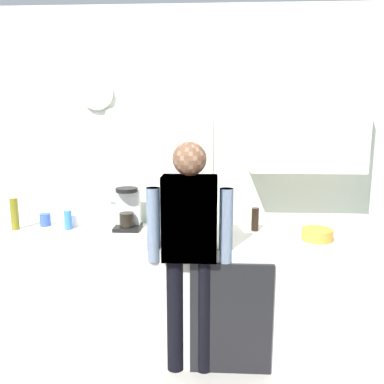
% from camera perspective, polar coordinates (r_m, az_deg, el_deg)
% --- Properties ---
extents(ground_plane, '(8.00, 8.00, 0.00)m').
position_cam_1_polar(ground_plane, '(3.07, -0.33, -24.02)').
color(ground_plane, '#9E998E').
extents(kitchen_counter, '(3.10, 0.64, 0.89)m').
position_cam_1_polar(kitchen_counter, '(3.11, -0.01, -14.12)').
color(kitchen_counter, beige).
rests_on(kitchen_counter, ground_plane).
extents(dishwasher_panel, '(0.56, 0.02, 0.80)m').
position_cam_1_polar(dishwasher_panel, '(2.84, 5.65, -17.82)').
color(dishwasher_panel, black).
rests_on(dishwasher_panel, ground_plane).
extents(back_wall_assembly, '(4.70, 0.42, 2.60)m').
position_cam_1_polar(back_wall_assembly, '(3.25, 2.15, 3.67)').
color(back_wall_assembly, silver).
rests_on(back_wall_assembly, ground_plane).
extents(coffee_maker, '(0.20, 0.20, 0.33)m').
position_cam_1_polar(coffee_maker, '(3.14, -9.19, -2.62)').
color(coffee_maker, black).
rests_on(coffee_maker, kitchen_counter).
extents(bottle_dark_sauce, '(0.06, 0.06, 0.18)m').
position_cam_1_polar(bottle_dark_sauce, '(3.09, 9.06, -3.91)').
color(bottle_dark_sauce, black).
rests_on(bottle_dark_sauce, kitchen_counter).
extents(bottle_olive_oil, '(0.06, 0.06, 0.25)m').
position_cam_1_polar(bottle_olive_oil, '(3.37, -24.17, -2.90)').
color(bottle_olive_oil, olive).
rests_on(bottle_olive_oil, kitchen_counter).
extents(bottle_green_wine, '(0.07, 0.07, 0.30)m').
position_cam_1_polar(bottle_green_wine, '(2.79, -5.39, -4.18)').
color(bottle_green_wine, '#195923').
rests_on(bottle_green_wine, kitchen_counter).
extents(cup_blue_mug, '(0.08, 0.08, 0.10)m').
position_cam_1_polar(cup_blue_mug, '(3.41, -20.37, -3.76)').
color(cup_blue_mug, '#3351B2').
rests_on(cup_blue_mug, kitchen_counter).
extents(cup_yellow_cup, '(0.07, 0.07, 0.08)m').
position_cam_1_polar(cup_yellow_cup, '(3.02, 5.11, -5.09)').
color(cup_yellow_cup, yellow).
rests_on(cup_yellow_cup, kitchen_counter).
extents(cup_white_mug, '(0.08, 0.08, 0.09)m').
position_cam_1_polar(cup_white_mug, '(3.33, -16.41, -3.91)').
color(cup_white_mug, white).
rests_on(cup_white_mug, kitchen_counter).
extents(mixing_bowl, '(0.22, 0.22, 0.08)m').
position_cam_1_polar(mixing_bowl, '(2.98, 17.58, -5.85)').
color(mixing_bowl, orange).
rests_on(mixing_bowl, kitchen_counter).
extents(dish_soap, '(0.06, 0.06, 0.18)m').
position_cam_1_polar(dish_soap, '(3.24, -17.41, -3.80)').
color(dish_soap, blue).
rests_on(dish_soap, kitchen_counter).
extents(storage_canister, '(0.14, 0.14, 0.17)m').
position_cam_1_polar(storage_canister, '(3.29, 25.26, -4.01)').
color(storage_canister, silver).
rests_on(storage_canister, kitchen_counter).
extents(person_at_sink, '(0.57, 0.22, 1.60)m').
position_cam_1_polar(person_at_sink, '(2.65, -0.35, -6.94)').
color(person_at_sink, brown).
rests_on(person_at_sink, ground_plane).
extents(person_guest, '(0.57, 0.22, 1.60)m').
position_cam_1_polar(person_guest, '(2.65, -0.35, -6.94)').
color(person_guest, black).
rests_on(person_guest, ground_plane).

